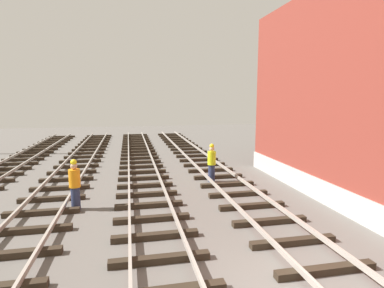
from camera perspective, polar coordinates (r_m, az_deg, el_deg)
track_near_building at (r=7.77m, az=26.87°, el=-22.61°), size 2.50×58.14×0.32m
track_worker_foreground at (r=11.95m, az=-20.87°, el=-7.08°), size 0.40×0.40×1.87m
track_worker_distant at (r=14.89m, az=3.66°, el=-3.52°), size 0.40×0.40×1.87m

